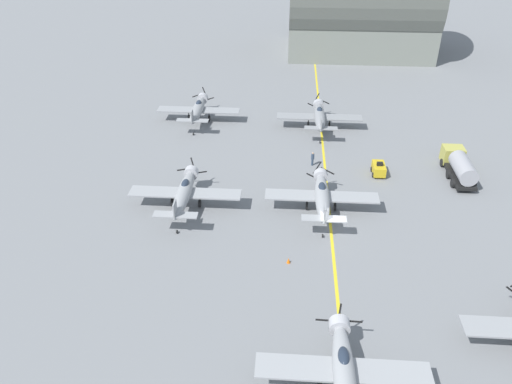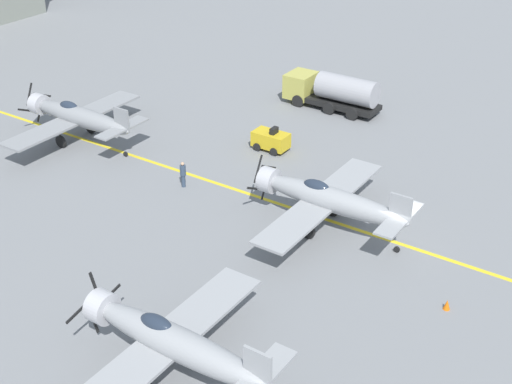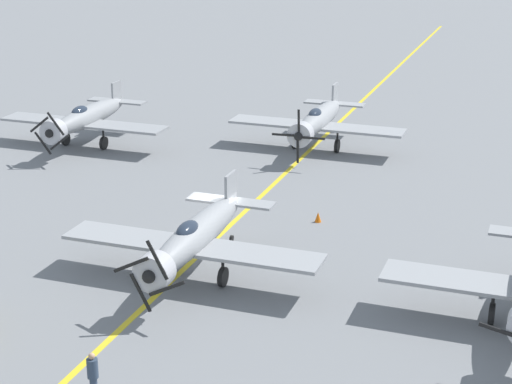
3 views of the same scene
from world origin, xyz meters
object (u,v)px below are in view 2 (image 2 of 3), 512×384
object	(u,v)px
airplane_far_center	(77,116)
traffic_cone	(447,305)
ground_crew_walking	(183,173)
fuel_tanker	(332,91)
tow_tractor	(271,140)
airplane_mid_left	(170,341)
airplane_mid_center	(327,199)

from	to	relation	value
airplane_far_center	traffic_cone	xyz separation A→B (m)	(-3.86, -29.78, -1.74)
airplane_far_center	ground_crew_walking	distance (m)	10.93
fuel_tanker	tow_tractor	bearing A→B (deg)	-179.13
airplane_mid_left	tow_tractor	size ratio (longest dim) A/B	4.62
tow_tractor	ground_crew_walking	world-z (taller)	tow_tractor
airplane_mid_center	airplane_mid_left	size ratio (longest dim) A/B	1.00
airplane_mid_left	ground_crew_walking	size ratio (longest dim) A/B	6.71
airplane_far_center	traffic_cone	size ratio (longest dim) A/B	21.82
fuel_tanker	airplane_mid_center	bearing A→B (deg)	-152.42
airplane_mid_left	traffic_cone	bearing A→B (deg)	-33.73
airplane_mid_left	tow_tractor	xyz separation A→B (m)	(21.77, 8.86, -1.22)
airplane_mid_left	traffic_cone	world-z (taller)	airplane_mid_left
fuel_tanker	ground_crew_walking	world-z (taller)	fuel_tanker
airplane_mid_left	traffic_cone	xyz separation A→B (m)	(11.24, -8.37, -1.74)
airplane_mid_left	airplane_mid_center	bearing A→B (deg)	4.37
airplane_far_center	airplane_mid_center	bearing A→B (deg)	-95.37
airplane_far_center	tow_tractor	bearing A→B (deg)	-65.94
fuel_tanker	traffic_cone	distance (m)	26.42
fuel_tanker	ground_crew_walking	bearing A→B (deg)	174.70
airplane_far_center	airplane_mid_left	xyz separation A→B (m)	(-15.10, -21.42, 0.00)
fuel_tanker	tow_tractor	distance (m)	9.37
airplane_mid_center	traffic_cone	distance (m)	9.50
airplane_mid_center	airplane_far_center	world-z (taller)	airplane_far_center
airplane_mid_center	tow_tractor	xyz separation A→B (m)	(7.20, 8.50, -1.22)
airplane_mid_center	airplane_mid_left	world-z (taller)	airplane_mid_left
tow_tractor	traffic_cone	xyz separation A→B (m)	(-10.53, -17.23, -0.52)
airplane_far_center	fuel_tanker	bearing A→B (deg)	-41.71
tow_tractor	traffic_cone	world-z (taller)	tow_tractor
airplane_mid_center	airplane_far_center	bearing A→B (deg)	75.06
tow_tractor	ground_crew_walking	xyz separation A→B (m)	(-7.87, 1.74, 0.18)
fuel_tanker	traffic_cone	bearing A→B (deg)	-138.83
airplane_mid_center	airplane_far_center	size ratio (longest dim) A/B	1.00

